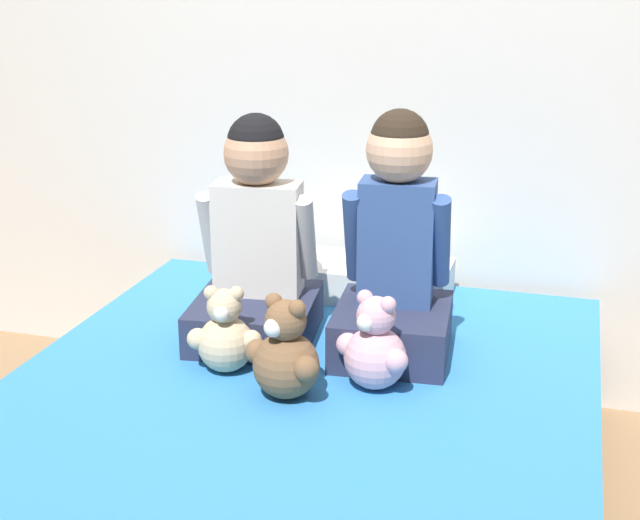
# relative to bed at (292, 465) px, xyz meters

# --- Properties ---
(wall_behind_bed) EXTENTS (8.00, 0.06, 2.50)m
(wall_behind_bed) POSITION_rel_bed_xyz_m (0.00, 1.01, 1.04)
(wall_behind_bed) COLOR silver
(wall_behind_bed) RESTS_ON ground_plane
(bed) EXTENTS (1.57, 1.88, 0.42)m
(bed) POSITION_rel_bed_xyz_m (0.00, 0.00, 0.00)
(bed) COLOR #473828
(bed) RESTS_ON ground_plane
(child_on_left) EXTENTS (0.39, 0.43, 0.66)m
(child_on_left) POSITION_rel_bed_xyz_m (-0.22, 0.35, 0.48)
(child_on_left) COLOR #282D47
(child_on_left) RESTS_ON bed
(child_on_right) EXTENTS (0.35, 0.38, 0.69)m
(child_on_right) POSITION_rel_bed_xyz_m (0.20, 0.35, 0.50)
(child_on_right) COLOR #282D47
(child_on_right) RESTS_ON bed
(teddy_bear_held_by_left_child) EXTENTS (0.20, 0.15, 0.25)m
(teddy_bear_held_by_left_child) POSITION_rel_bed_xyz_m (-0.21, 0.08, 0.31)
(teddy_bear_held_by_left_child) COLOR #D1B78E
(teddy_bear_held_by_left_child) RESTS_ON bed
(teddy_bear_held_by_right_child) EXTENTS (0.21, 0.17, 0.26)m
(teddy_bear_held_by_right_child) POSITION_rel_bed_xyz_m (0.20, 0.10, 0.32)
(teddy_bear_held_by_right_child) COLOR #DBA3B2
(teddy_bear_held_by_right_child) RESTS_ON bed
(teddy_bear_between_children) EXTENTS (0.22, 0.17, 0.27)m
(teddy_bear_between_children) POSITION_rel_bed_xyz_m (-0.01, -0.02, 0.33)
(teddy_bear_between_children) COLOR brown
(teddy_bear_between_children) RESTS_ON bed
(pillow_at_headboard) EXTENTS (0.59, 0.28, 0.11)m
(pillow_at_headboard) POSITION_rel_bed_xyz_m (0.00, 0.77, 0.27)
(pillow_at_headboard) COLOR silver
(pillow_at_headboard) RESTS_ON bed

